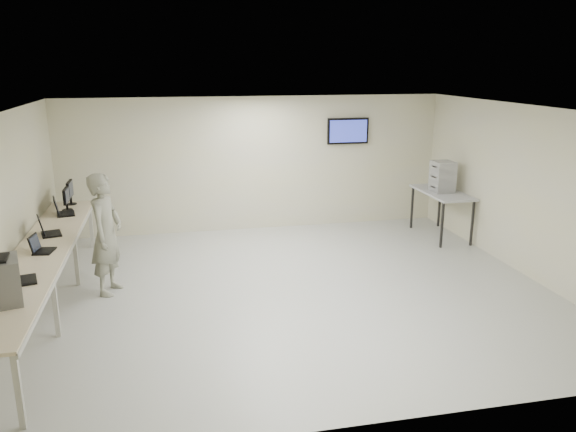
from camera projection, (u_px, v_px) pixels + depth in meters
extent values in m
cube|color=#B9BCAA|center=(291.00, 290.00, 8.84)|extent=(8.00, 7.00, 0.01)
cube|color=white|center=(291.00, 110.00, 8.11)|extent=(8.00, 7.00, 0.01)
cube|color=beige|center=(255.00, 164.00, 11.78)|extent=(8.00, 0.01, 2.80)
cube|color=beige|center=(372.00, 293.00, 5.17)|extent=(8.00, 0.01, 2.80)
cube|color=beige|center=(5.00, 218.00, 7.67)|extent=(0.01, 7.00, 2.80)
cube|color=beige|center=(527.00, 191.00, 9.28)|extent=(0.01, 7.00, 2.80)
cube|color=black|center=(347.00, 131.00, 11.99)|extent=(0.15, 0.04, 0.15)
cube|color=black|center=(348.00, 131.00, 11.95)|extent=(0.90, 0.06, 0.55)
cube|color=#29349D|center=(348.00, 131.00, 11.92)|extent=(0.82, 0.01, 0.47)
cube|color=beige|center=(41.00, 252.00, 7.89)|extent=(0.75, 6.00, 0.04)
cube|color=#B3B1A6|center=(69.00, 252.00, 7.97)|extent=(0.02, 6.00, 0.06)
cube|color=#B3B1A6|center=(18.00, 389.00, 5.38)|extent=(0.06, 0.06, 0.86)
cube|color=#B3B1A6|center=(5.00, 310.00, 7.10)|extent=(0.06, 0.06, 0.86)
cube|color=#B3B1A6|center=(55.00, 306.00, 7.22)|extent=(0.06, 0.06, 0.86)
cube|color=#B3B1A6|center=(36.00, 262.00, 8.79)|extent=(0.06, 0.06, 0.86)
cube|color=#B3B1A6|center=(76.00, 260.00, 8.91)|extent=(0.06, 0.06, 0.86)
cube|color=#B3B1A6|center=(58.00, 228.00, 10.63)|extent=(0.06, 0.06, 0.86)
cube|color=#B3B1A6|center=(91.00, 226.00, 10.75)|extent=(0.06, 0.06, 0.86)
cube|color=black|center=(25.00, 280.00, 6.79)|extent=(0.34, 0.42, 0.02)
cube|color=black|center=(12.00, 270.00, 6.72)|extent=(0.15, 0.35, 0.26)
cube|color=black|center=(13.00, 270.00, 6.73)|extent=(0.12, 0.30, 0.22)
cube|color=black|center=(44.00, 251.00, 7.84)|extent=(0.28, 0.36, 0.02)
cube|color=black|center=(34.00, 243.00, 7.78)|extent=(0.11, 0.32, 0.23)
cube|color=black|center=(35.00, 243.00, 7.78)|extent=(0.09, 0.28, 0.20)
cube|color=black|center=(51.00, 234.00, 8.63)|extent=(0.37, 0.44, 0.02)
cube|color=black|center=(41.00, 225.00, 8.56)|extent=(0.17, 0.37, 0.27)
cube|color=black|center=(42.00, 225.00, 8.56)|extent=(0.13, 0.32, 0.23)
cube|color=black|center=(66.00, 214.00, 9.77)|extent=(0.36, 0.45, 0.02)
cube|color=black|center=(56.00, 206.00, 9.70)|extent=(0.15, 0.38, 0.29)
cube|color=black|center=(57.00, 206.00, 9.70)|extent=(0.12, 0.34, 0.24)
cylinder|color=black|center=(67.00, 210.00, 10.06)|extent=(0.18, 0.18, 0.01)
cube|color=black|center=(67.00, 205.00, 10.04)|extent=(0.04, 0.03, 0.15)
cube|color=black|center=(66.00, 196.00, 9.99)|extent=(0.05, 0.41, 0.27)
cube|color=black|center=(68.00, 196.00, 10.00)|extent=(0.00, 0.37, 0.23)
cylinder|color=black|center=(71.00, 204.00, 10.47)|extent=(0.20, 0.20, 0.01)
cube|color=black|center=(71.00, 199.00, 10.45)|extent=(0.04, 0.03, 0.16)
cube|color=black|center=(70.00, 189.00, 10.40)|extent=(0.05, 0.45, 0.30)
cube|color=black|center=(71.00, 189.00, 10.40)|extent=(0.00, 0.41, 0.26)
imported|color=#686D56|center=(106.00, 234.00, 8.52)|extent=(0.64, 0.79, 1.88)
cube|color=#A7A7A7|center=(442.00, 192.00, 11.32)|extent=(0.74, 1.58, 0.04)
cube|color=black|center=(442.00, 225.00, 10.74)|extent=(0.04, 0.04, 0.90)
cube|color=black|center=(412.00, 208.00, 12.03)|extent=(0.04, 0.04, 0.90)
cube|color=black|center=(472.00, 223.00, 10.86)|extent=(0.04, 0.04, 0.90)
cube|color=black|center=(439.00, 206.00, 12.16)|extent=(0.04, 0.04, 0.90)
cube|color=#AAAAAA|center=(442.00, 187.00, 11.29)|extent=(0.39, 0.43, 0.21)
cube|color=#AAAAAA|center=(443.00, 177.00, 11.23)|extent=(0.39, 0.43, 0.21)
cube|color=#AAAAAA|center=(443.00, 166.00, 11.18)|extent=(0.39, 0.43, 0.21)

